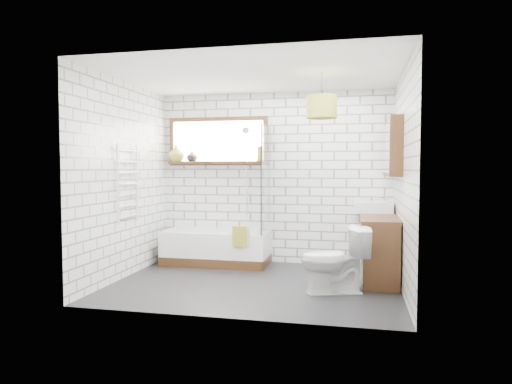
% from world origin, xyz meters
% --- Properties ---
extents(floor, '(3.40, 2.60, 0.01)m').
position_xyz_m(floor, '(0.00, 0.00, -0.01)').
color(floor, black).
rests_on(floor, ground).
extents(ceiling, '(3.40, 2.60, 0.01)m').
position_xyz_m(ceiling, '(0.00, 0.00, 2.50)').
color(ceiling, white).
rests_on(ceiling, ground).
extents(wall_back, '(3.40, 0.01, 2.50)m').
position_xyz_m(wall_back, '(0.00, 1.30, 1.25)').
color(wall_back, white).
rests_on(wall_back, ground).
extents(wall_front, '(3.40, 0.01, 2.50)m').
position_xyz_m(wall_front, '(0.00, -1.30, 1.25)').
color(wall_front, white).
rests_on(wall_front, ground).
extents(wall_left, '(0.01, 2.60, 2.50)m').
position_xyz_m(wall_left, '(-1.70, 0.00, 1.25)').
color(wall_left, white).
rests_on(wall_left, ground).
extents(wall_right, '(0.01, 2.60, 2.50)m').
position_xyz_m(wall_right, '(1.70, 0.00, 1.25)').
color(wall_right, white).
rests_on(wall_right, ground).
extents(window, '(1.52, 0.16, 0.68)m').
position_xyz_m(window, '(-0.85, 1.26, 1.80)').
color(window, black).
rests_on(window, wall_back).
extents(towel_radiator, '(0.06, 0.52, 1.00)m').
position_xyz_m(towel_radiator, '(-1.66, 0.00, 1.20)').
color(towel_radiator, white).
rests_on(towel_radiator, wall_left).
extents(mirror_cabinet, '(0.16, 1.20, 0.70)m').
position_xyz_m(mirror_cabinet, '(1.62, 0.60, 1.65)').
color(mirror_cabinet, black).
rests_on(mirror_cabinet, wall_right).
extents(shower_riser, '(0.02, 0.02, 1.30)m').
position_xyz_m(shower_riser, '(-0.40, 1.26, 1.35)').
color(shower_riser, silver).
rests_on(shower_riser, wall_back).
extents(bathtub, '(1.51, 0.67, 0.49)m').
position_xyz_m(bathtub, '(-0.79, 0.97, 0.24)').
color(bathtub, white).
rests_on(bathtub, floor).
extents(shower_screen, '(0.02, 0.72, 1.50)m').
position_xyz_m(shower_screen, '(-0.05, 0.97, 1.24)').
color(shower_screen, white).
rests_on(shower_screen, bathtub).
extents(towel_green, '(0.21, 0.06, 0.28)m').
position_xyz_m(towel_green, '(-0.35, 0.63, 0.47)').
color(towel_green, olive).
rests_on(towel_green, bathtub).
extents(towel_beige, '(0.19, 0.05, 0.24)m').
position_xyz_m(towel_beige, '(-0.30, 0.63, 0.47)').
color(towel_beige, tan).
rests_on(towel_beige, bathtub).
extents(vanity, '(0.45, 1.39, 0.79)m').
position_xyz_m(vanity, '(1.48, 0.60, 0.40)').
color(vanity, black).
rests_on(vanity, floor).
extents(basin, '(0.51, 0.45, 0.15)m').
position_xyz_m(basin, '(1.42, 1.05, 0.87)').
color(basin, white).
rests_on(basin, vanity).
extents(tap, '(0.04, 0.04, 0.16)m').
position_xyz_m(tap, '(1.58, 1.05, 0.92)').
color(tap, silver).
rests_on(tap, vanity).
extents(toilet, '(0.60, 0.82, 0.75)m').
position_xyz_m(toilet, '(0.95, -0.20, 0.38)').
color(toilet, white).
rests_on(toilet, floor).
extents(vase_olive, '(0.27, 0.27, 0.25)m').
position_xyz_m(vase_olive, '(-1.50, 1.23, 1.61)').
color(vase_olive, olive).
rests_on(vase_olive, window).
extents(vase_dark, '(0.17, 0.17, 0.17)m').
position_xyz_m(vase_dark, '(-1.25, 1.23, 1.56)').
color(vase_dark, black).
rests_on(vase_dark, window).
extents(bottle, '(0.09, 0.09, 0.22)m').
position_xyz_m(bottle, '(-0.20, 1.23, 1.59)').
color(bottle, olive).
rests_on(bottle, window).
extents(pendant, '(0.35, 0.35, 0.26)m').
position_xyz_m(pendant, '(0.79, -0.02, 2.10)').
color(pendant, olive).
rests_on(pendant, ceiling).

